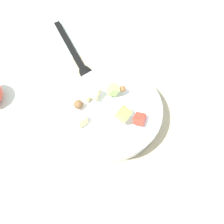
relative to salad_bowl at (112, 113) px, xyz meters
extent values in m
plane|color=silver|center=(0.01, 0.00, -0.05)|extent=(2.40, 2.40, 0.00)
cube|color=tan|center=(0.01, 0.00, -0.04)|extent=(0.50, 0.33, 0.01)
cylinder|color=white|center=(0.00, 0.00, -0.01)|extent=(0.24, 0.24, 0.06)
torus|color=white|center=(0.00, 0.00, 0.02)|extent=(0.25, 0.25, 0.02)
cube|color=#9EC656|center=(0.04, 0.01, 0.06)|extent=(0.04, 0.04, 0.03)
cube|color=beige|center=(0.00, -0.08, 0.04)|extent=(0.03, 0.03, 0.03)
sphere|color=brown|center=(-0.03, 0.05, 0.05)|extent=(0.03, 0.03, 0.03)
cube|color=#BC3828|center=(0.06, 0.04, 0.04)|extent=(0.04, 0.04, 0.03)
cube|color=beige|center=(-0.07, -0.04, 0.04)|extent=(0.05, 0.06, 0.04)
sphere|color=brown|center=(-0.04, -0.07, 0.04)|extent=(0.04, 0.04, 0.03)
cube|color=#E5D684|center=(-0.05, -0.02, 0.05)|extent=(0.04, 0.05, 0.04)
cube|color=#A3CC6B|center=(-0.04, 0.02, 0.05)|extent=(0.03, 0.04, 0.04)
ellipsoid|color=black|center=(-0.16, 0.00, -0.03)|extent=(0.06, 0.04, 0.01)
cube|color=black|center=(-0.28, 0.01, -0.04)|extent=(0.20, 0.02, 0.01)
camera|label=1|loc=(0.30, -0.16, 0.71)|focal=48.70mm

